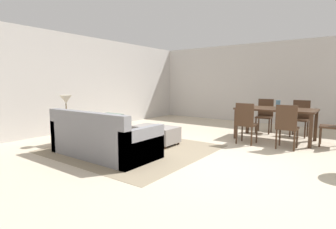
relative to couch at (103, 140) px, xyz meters
name	(u,v)px	position (x,y,z in m)	size (l,w,h in m)	color
ground_plane	(211,161)	(1.82, 0.87, -0.29)	(10.80, 10.80, 0.00)	beige
wall_back	(282,83)	(1.82, 5.87, 1.06)	(9.00, 0.12, 2.70)	beige
wall_left	(78,83)	(-2.68, 1.37, 1.06)	(0.12, 11.00, 2.70)	beige
area_rug	(133,149)	(0.11, 0.68, -0.28)	(3.00, 2.80, 0.01)	gray
couch	(103,140)	(0.00, 0.00, 0.00)	(2.05, 0.99, 0.86)	gray
ottoman_table	(156,134)	(0.22, 1.30, -0.06)	(1.00, 0.58, 0.40)	gray
side_table	(67,124)	(-1.33, 0.11, 0.17)	(0.40, 0.40, 0.57)	brown
table_lamp	(66,100)	(-1.33, 0.11, 0.70)	(0.26, 0.26, 0.53)	brown
dining_table	(276,112)	(2.27, 3.32, 0.39)	(1.74, 0.97, 0.76)	#422B1C
dining_chair_near_left	(246,121)	(1.85, 2.46, 0.23)	(0.41, 0.41, 0.92)	#422B1C
dining_chair_near_right	(287,124)	(2.69, 2.50, 0.23)	(0.41, 0.41, 0.92)	#422B1C
dining_chair_far_left	(265,114)	(1.80, 4.14, 0.23)	(0.43, 0.43, 0.92)	#422B1C
dining_chair_far_right	(300,116)	(2.67, 4.15, 0.23)	(0.41, 0.41, 0.92)	#422B1C
dining_chair_head_east	(335,123)	(3.47, 3.30, 0.23)	(0.42, 0.42, 0.92)	#422B1C
vase_centerpiece	(278,104)	(2.30, 3.35, 0.57)	(0.10, 0.10, 0.19)	slate
book_on_ottoman	(158,126)	(0.33, 1.24, 0.13)	(0.26, 0.20, 0.03)	silver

